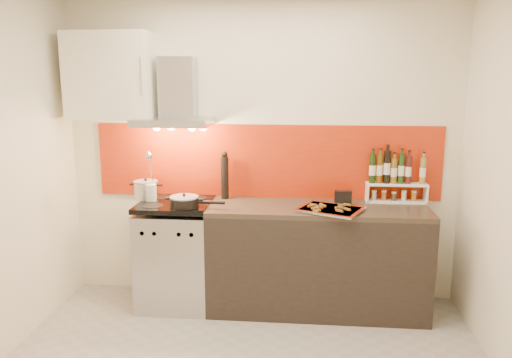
# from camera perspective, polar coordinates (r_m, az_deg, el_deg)

# --- Properties ---
(back_wall) EXTENTS (3.40, 0.02, 2.60)m
(back_wall) POSITION_cam_1_polar(r_m,az_deg,el_deg) (4.36, 0.56, 3.11)
(back_wall) COLOR silver
(back_wall) RESTS_ON ground
(backsplash) EXTENTS (3.00, 0.02, 0.64)m
(backsplash) POSITION_cam_1_polar(r_m,az_deg,el_deg) (4.36, 1.20, 2.03)
(backsplash) COLOR #9D2408
(backsplash) RESTS_ON back_wall
(range_stove) EXTENTS (0.60, 0.60, 0.91)m
(range_stove) POSITION_cam_1_polar(r_m,az_deg,el_deg) (4.40, -9.04, -8.54)
(range_stove) COLOR #B7B7BA
(range_stove) RESTS_ON ground
(counter) EXTENTS (1.80, 0.60, 0.90)m
(counter) POSITION_cam_1_polar(r_m,az_deg,el_deg) (4.27, 6.97, -8.97)
(counter) COLOR black
(counter) RESTS_ON ground
(range_hood) EXTENTS (0.62, 0.50, 0.61)m
(range_hood) POSITION_cam_1_polar(r_m,az_deg,el_deg) (4.28, -9.12, 8.76)
(range_hood) COLOR #B7B7BA
(range_hood) RESTS_ON back_wall
(upper_cabinet) EXTENTS (0.70, 0.35, 0.72)m
(upper_cabinet) POSITION_cam_1_polar(r_m,az_deg,el_deg) (4.43, -16.29, 11.22)
(upper_cabinet) COLOR white
(upper_cabinet) RESTS_ON back_wall
(stock_pot) EXTENTS (0.21, 0.21, 0.18)m
(stock_pot) POSITION_cam_1_polar(r_m,az_deg,el_deg) (4.42, -12.46, -1.18)
(stock_pot) COLOR #B7B7BA
(stock_pot) RESTS_ON range_stove
(saute_pan) EXTENTS (0.46, 0.24, 0.11)m
(saute_pan) POSITION_cam_1_polar(r_m,az_deg,el_deg) (4.08, -8.10, -2.56)
(saute_pan) COLOR black
(saute_pan) RESTS_ON range_stove
(utensil_jar) EXTENTS (0.09, 0.14, 0.44)m
(utensil_jar) POSITION_cam_1_polar(r_m,az_deg,el_deg) (4.30, -11.93, -0.92)
(utensil_jar) COLOR silver
(utensil_jar) RESTS_ON range_stove
(pepper_mill) EXTENTS (0.07, 0.07, 0.42)m
(pepper_mill) POSITION_cam_1_polar(r_m,az_deg,el_deg) (4.33, -3.59, 0.36)
(pepper_mill) COLOR black
(pepper_mill) RESTS_ON counter
(step_shelf) EXTENTS (0.51, 0.14, 0.44)m
(step_shelf) POSITION_cam_1_polar(r_m,az_deg,el_deg) (4.35, 15.55, -0.04)
(step_shelf) COLOR white
(step_shelf) RESTS_ON counter
(caddy_box) EXTENTS (0.14, 0.07, 0.12)m
(caddy_box) POSITION_cam_1_polar(r_m,az_deg,el_deg) (4.19, 9.91, -2.15)
(caddy_box) COLOR black
(caddy_box) RESTS_ON counter
(baking_tray) EXTENTS (0.59, 0.54, 0.03)m
(baking_tray) POSITION_cam_1_polar(r_m,az_deg,el_deg) (4.00, 8.46, -3.43)
(baking_tray) COLOR silver
(baking_tray) RESTS_ON counter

